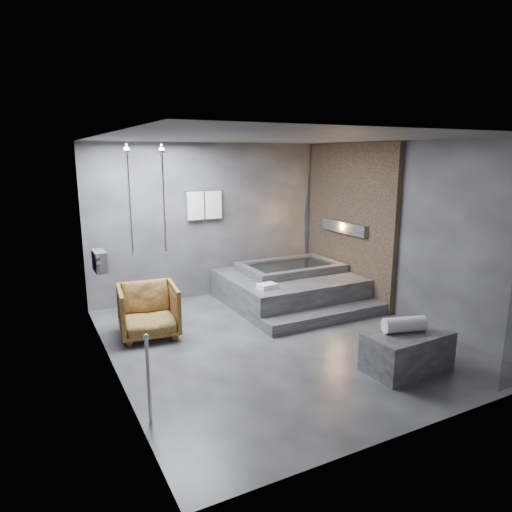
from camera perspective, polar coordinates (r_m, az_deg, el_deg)
room at (r=6.58m, az=4.88°, el=5.02°), size 5.00×5.04×2.82m
tub_deck at (r=8.23m, az=4.09°, el=-3.98°), size 2.20×2.00×0.50m
tub_step at (r=7.35m, az=8.89°, el=-7.47°), size 2.20×0.36×0.18m
concrete_bench at (r=6.00m, az=18.37°, el=-11.20°), size 1.08×0.62×0.48m
driftwood_chair at (r=6.82m, az=-13.30°, el=-6.68°), size 0.91×0.93×0.76m
rolled_towel at (r=5.89m, az=18.03°, el=-8.14°), size 0.56×0.32×0.19m
deck_towel at (r=7.29m, az=1.41°, el=-3.77°), size 0.31×0.25×0.08m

